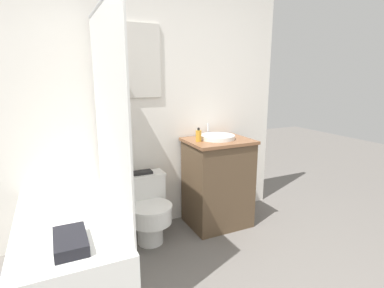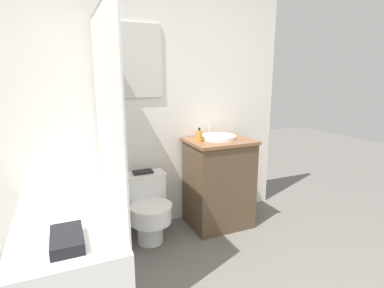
# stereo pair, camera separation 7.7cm
# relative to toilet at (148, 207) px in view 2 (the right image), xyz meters

# --- Properties ---
(wall_back) EXTENTS (3.09, 0.07, 2.50)m
(wall_back) POSITION_rel_toilet_xyz_m (0.02, 0.30, 0.94)
(wall_back) COLOR white
(wall_back) RESTS_ON ground_plane
(shower_area) EXTENTS (0.68, 1.30, 1.98)m
(shower_area) POSITION_rel_toilet_xyz_m (-0.68, -0.38, -0.01)
(shower_area) COLOR white
(shower_area) RESTS_ON ground_plane
(toilet) EXTENTS (0.41, 0.53, 0.61)m
(toilet) POSITION_rel_toilet_xyz_m (0.00, 0.00, 0.00)
(toilet) COLOR white
(toilet) RESTS_ON ground_plane
(vanity) EXTENTS (0.63, 0.52, 0.89)m
(vanity) POSITION_rel_toilet_xyz_m (0.74, -0.00, 0.13)
(vanity) COLOR brown
(vanity) RESTS_ON ground_plane
(sink) EXTENTS (0.34, 0.38, 0.13)m
(sink) POSITION_rel_toilet_xyz_m (0.74, 0.02, 0.59)
(sink) COLOR white
(sink) RESTS_ON vanity
(soap_bottle) EXTENTS (0.06, 0.06, 0.13)m
(soap_bottle) POSITION_rel_toilet_xyz_m (0.53, -0.00, 0.63)
(soap_bottle) COLOR gold
(soap_bottle) RESTS_ON vanity
(book_on_tank) EXTENTS (0.18, 0.10, 0.02)m
(book_on_tank) POSITION_rel_toilet_xyz_m (0.00, 0.13, 0.30)
(book_on_tank) COLOR black
(book_on_tank) RESTS_ON toilet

